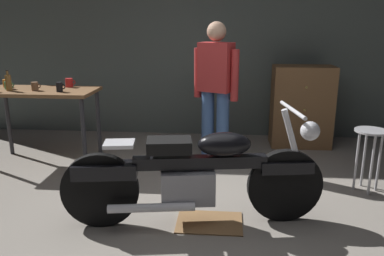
{
  "coord_description": "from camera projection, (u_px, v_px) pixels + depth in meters",
  "views": [
    {
      "loc": [
        0.35,
        -2.96,
        1.66
      ],
      "look_at": [
        0.03,
        0.7,
        0.65
      ],
      "focal_mm": 36.12,
      "sensor_mm": 36.0,
      "label": 1
    }
  ],
  "objects": [
    {
      "name": "ground_plane",
      "position": [
        181.0,
        222.0,
        3.32
      ],
      "size": [
        12.0,
        12.0,
        0.0
      ],
      "primitive_type": "plane",
      "color": "gray"
    },
    {
      "name": "back_wall",
      "position": [
        202.0,
        30.0,
        5.59
      ],
      "size": [
        8.0,
        0.12,
        3.1
      ],
      "primitive_type": "cube",
      "color": "#56605B",
      "rests_on": "ground_plane"
    },
    {
      "name": "workbench",
      "position": [
        41.0,
        99.0,
        4.54
      ],
      "size": [
        1.3,
        0.64,
        0.9
      ],
      "color": "brown",
      "rests_on": "ground_plane"
    },
    {
      "name": "motorcycle",
      "position": [
        196.0,
        174.0,
        3.19
      ],
      "size": [
        2.18,
        0.69,
        1.0
      ],
      "rotation": [
        0.0,
        0.0,
        0.15
      ],
      "color": "black",
      "rests_on": "ground_plane"
    },
    {
      "name": "person_standing",
      "position": [
        216.0,
        87.0,
        4.5
      ],
      "size": [
        0.52,
        0.36,
        1.67
      ],
      "rotation": [
        0.0,
        0.0,
        2.69
      ],
      "color": "#41629A",
      "rests_on": "ground_plane"
    },
    {
      "name": "shop_stool",
      "position": [
        370.0,
        144.0,
        3.82
      ],
      "size": [
        0.32,
        0.32,
        0.64
      ],
      "color": "#B2B2B7",
      "rests_on": "ground_plane"
    },
    {
      "name": "wooden_dresser",
      "position": [
        301.0,
        106.0,
        5.26
      ],
      "size": [
        0.8,
        0.47,
        1.1
      ],
      "color": "brown",
      "rests_on": "ground_plane"
    },
    {
      "name": "drip_tray",
      "position": [
        209.0,
        222.0,
        3.3
      ],
      "size": [
        0.56,
        0.4,
        0.01
      ],
      "primitive_type": "cube",
      "color": "olive",
      "rests_on": "ground_plane"
    },
    {
      "name": "mug_black_matte",
      "position": [
        60.0,
        87.0,
        4.35
      ],
      "size": [
        0.11,
        0.07,
        0.11
      ],
      "color": "black",
      "rests_on": "workbench"
    },
    {
      "name": "mug_red_diner",
      "position": [
        69.0,
        83.0,
        4.67
      ],
      "size": [
        0.12,
        0.09,
        0.11
      ],
      "color": "red",
      "rests_on": "workbench"
    },
    {
      "name": "mug_brown_stoneware",
      "position": [
        35.0,
        86.0,
        4.43
      ],
      "size": [
        0.11,
        0.08,
        0.1
      ],
      "color": "brown",
      "rests_on": "workbench"
    },
    {
      "name": "mug_orange_travel",
      "position": [
        6.0,
        83.0,
        4.66
      ],
      "size": [
        0.11,
        0.07,
        0.09
      ],
      "color": "orange",
      "rests_on": "workbench"
    },
    {
      "name": "mug_green_speckled",
      "position": [
        8.0,
        85.0,
        4.53
      ],
      "size": [
        0.12,
        0.09,
        0.09
      ],
      "color": "#3D7F4C",
      "rests_on": "workbench"
    },
    {
      "name": "bottle",
      "position": [
        8.0,
        82.0,
        4.4
      ],
      "size": [
        0.06,
        0.06,
        0.24
      ],
      "color": "olive",
      "rests_on": "workbench"
    }
  ]
}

